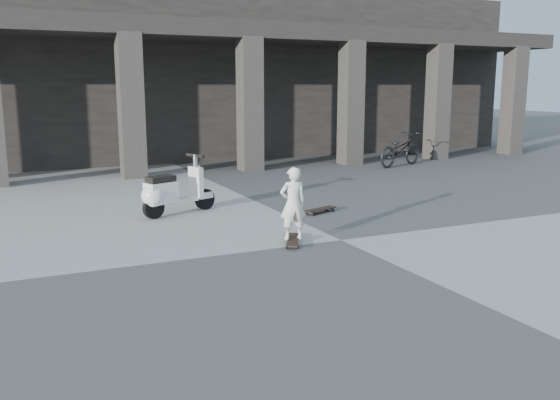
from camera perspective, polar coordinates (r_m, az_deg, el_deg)
name	(u,v)px	position (r m, az deg, el deg)	size (l,w,h in m)	color
ground	(341,240)	(10.08, 5.89, -3.86)	(90.00, 90.00, 0.00)	#464644
colonnade	(151,73)	(22.70, -12.32, 11.87)	(28.00, 8.82, 6.00)	black
longboard	(293,240)	(9.78, 1.23, -3.86)	(0.56, 0.83, 0.08)	black
skateboard_spare	(320,210)	(12.14, 3.90, -0.93)	(0.81, 0.44, 0.09)	black
child	(293,203)	(9.64, 1.25, -0.33)	(0.44, 0.29, 1.19)	silver
scooter	(167,193)	(11.97, -10.78, 0.67)	(1.64, 0.86, 1.19)	black
bicycle	(400,150)	(19.55, 11.48, 4.77)	(0.72, 2.06, 1.08)	black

